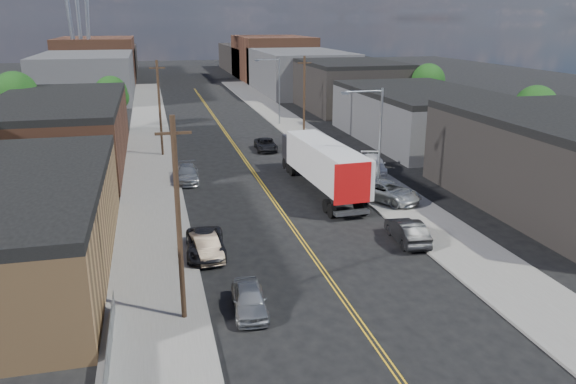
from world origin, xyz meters
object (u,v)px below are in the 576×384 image
car_right_lot_b (373,164)px  car_left_b (206,246)px  semi_truck (320,162)px  car_ahead_truck (266,145)px  car_left_c (205,244)px  car_right_lot_c (326,151)px  car_left_a (249,299)px  car_left_d (187,174)px  car_right_oncoming (407,231)px  car_right_lot_a (387,192)px

car_right_lot_b → car_left_b: bearing=-122.1°
semi_truck → car_ahead_truck: size_ratio=3.48×
car_ahead_truck → car_left_c: bearing=-105.2°
car_right_lot_c → car_left_a: bearing=-133.5°
semi_truck → car_right_lot_c: bearing=66.4°
car_left_d → car_right_lot_b: size_ratio=0.93×
car_left_c → car_right_oncoming: car_right_oncoming is taller
car_left_b → car_right_lot_c: 26.49m
car_right_lot_a → car_left_b: bearing=175.2°
car_right_oncoming → car_right_lot_c: 22.88m
car_left_c → car_right_oncoming: size_ratio=1.09×
semi_truck → car_right_lot_a: 6.54m
car_right_lot_a → car_left_a: bearing=-163.6°
semi_truck → car_right_lot_a: size_ratio=2.91×
semi_truck → car_right_lot_b: semi_truck is taller
car_left_a → car_right_lot_b: car_right_lot_b is taller
car_left_d → car_right_lot_c: 15.38m
semi_truck → car_left_c: bearing=-136.0°
car_left_b → car_left_c: size_ratio=0.82×
car_left_b → car_right_lot_b: (17.18, 15.57, 0.24)m
semi_truck → car_right_lot_b: (6.28, 3.45, -1.50)m
car_left_a → car_right_lot_b: 27.80m
semi_truck → car_right_lot_c: 10.76m
car_left_c → car_right_lot_a: bearing=27.9°
car_left_b → car_right_lot_c: size_ratio=0.95×
car_left_b → car_left_a: bearing=-85.6°
car_left_b → car_right_oncoming: bearing=-9.5°
car_right_oncoming → car_ahead_truck: car_right_oncoming is taller
car_left_a → car_right_oncoming: size_ratio=0.87×
car_left_d → car_right_lot_c: size_ratio=1.13×
car_right_lot_a → car_right_lot_c: size_ratio=1.28×
car_left_a → car_right_lot_c: (13.20, 29.42, 0.21)m
car_right_oncoming → car_right_lot_a: car_right_lot_a is taller
semi_truck → car_left_a: semi_truck is taller
semi_truck → car_ahead_truck: 15.75m
car_left_c → car_left_d: size_ratio=1.01×
car_left_c → car_left_d: bearing=93.0°
car_left_b → car_right_lot_a: size_ratio=0.74×
car_ahead_truck → car_left_d: bearing=-127.8°
semi_truck → car_left_c: semi_truck is taller
car_left_a → car_right_oncoming: 13.35m
car_right_lot_b → car_left_c: bearing=-122.7°
car_left_a → car_right_lot_c: size_ratio=0.92×
semi_truck → car_left_a: (-9.50, -19.43, -1.74)m
car_ahead_truck → semi_truck: bearing=-80.7°
car_right_lot_b → car_ahead_truck: bearing=138.4°
car_right_lot_b → car_right_lot_c: car_right_lot_b is taller
car_right_lot_a → car_ahead_truck: car_right_lot_a is taller
car_right_oncoming → car_right_lot_a: bearing=-99.5°
car_left_b → car_ahead_truck: 29.25m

